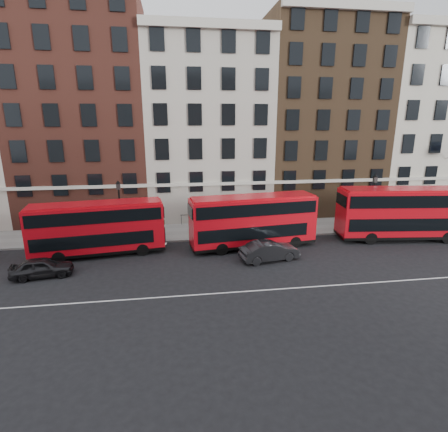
{
  "coord_description": "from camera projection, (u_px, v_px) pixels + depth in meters",
  "views": [
    {
      "loc": [
        -3.82,
        -21.34,
        10.29
      ],
      "look_at": [
        0.01,
        5.0,
        3.0
      ],
      "focal_mm": 28.0,
      "sensor_mm": 36.0,
      "label": 1
    }
  ],
  "objects": [
    {
      "name": "road_centre_line",
      "position": [
        240.0,
        292.0,
        21.7
      ],
      "size": [
        70.0,
        0.12,
        0.01
      ],
      "primitive_type": "cube",
      "color": "white",
      "rests_on": "ground"
    },
    {
      "name": "car_front",
      "position": [
        269.0,
        251.0,
        26.45
      ],
      "size": [
        4.76,
        2.41,
        1.5
      ],
      "primitive_type": "imported",
      "rotation": [
        0.0,
        0.0,
        1.76
      ],
      "color": "black",
      "rests_on": "ground"
    },
    {
      "name": "lamp_post_right",
      "position": [
        373.0,
        200.0,
        32.93
      ],
      "size": [
        0.44,
        0.44,
        5.33
      ],
      "color": "black",
      "rests_on": "pavement"
    },
    {
      "name": "traffic_light",
      "position": [
        436.0,
        204.0,
        33.89
      ],
      "size": [
        0.25,
        0.45,
        3.27
      ],
      "color": "black",
      "rests_on": "pavement"
    },
    {
      "name": "iron_railings",
      "position": [
        213.0,
        218.0,
        35.56
      ],
      "size": [
        6.6,
        0.06,
        1.0
      ],
      "primitive_type": null,
      "color": "black",
      "rests_on": "pavement"
    },
    {
      "name": "car_rear",
      "position": [
        42.0,
        267.0,
        23.67
      ],
      "size": [
        4.15,
        2.18,
        1.35
      ],
      "primitive_type": "imported",
      "rotation": [
        0.0,
        0.0,
        1.72
      ],
      "color": "black",
      "rests_on": "ground"
    },
    {
      "name": "lamp_post_left",
      "position": [
        120.0,
        209.0,
        29.61
      ],
      "size": [
        0.44,
        0.44,
        5.33
      ],
      "color": "black",
      "rests_on": "pavement"
    },
    {
      "name": "kerb",
      "position": [
        219.0,
        239.0,
        31.23
      ],
      "size": [
        80.0,
        0.3,
        0.16
      ],
      "primitive_type": "cube",
      "color": "gray",
      "rests_on": "ground"
    },
    {
      "name": "pavement",
      "position": [
        216.0,
        230.0,
        33.61
      ],
      "size": [
        80.0,
        5.0,
        0.15
      ],
      "primitive_type": "cube",
      "color": "gray",
      "rests_on": "ground"
    },
    {
      "name": "building_terrace",
      "position": [
        204.0,
        121.0,
        37.93
      ],
      "size": [
        64.0,
        11.95,
        22.0
      ],
      "color": "beige",
      "rests_on": "ground"
    },
    {
      "name": "bus_d",
      "position": [
        402.0,
        212.0,
        30.66
      ],
      "size": [
        11.33,
        3.84,
        4.67
      ],
      "rotation": [
        0.0,
        0.0,
        -0.11
      ],
      "color": "red",
      "rests_on": "ground"
    },
    {
      "name": "bus_c",
      "position": [
        253.0,
        220.0,
        28.82
      ],
      "size": [
        10.66,
        3.74,
        4.39
      ],
      "rotation": [
        0.0,
        0.0,
        0.12
      ],
      "color": "red",
      "rests_on": "ground"
    },
    {
      "name": "bus_b",
      "position": [
        98.0,
        227.0,
        27.13
      ],
      "size": [
        10.26,
        3.69,
        4.22
      ],
      "rotation": [
        0.0,
        0.0,
        0.13
      ],
      "color": "red",
      "rests_on": "ground"
    },
    {
      "name": "ground",
      "position": [
        234.0,
        278.0,
        23.61
      ],
      "size": [
        120.0,
        120.0,
        0.0
      ],
      "primitive_type": "plane",
      "color": "black",
      "rests_on": "ground"
    }
  ]
}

